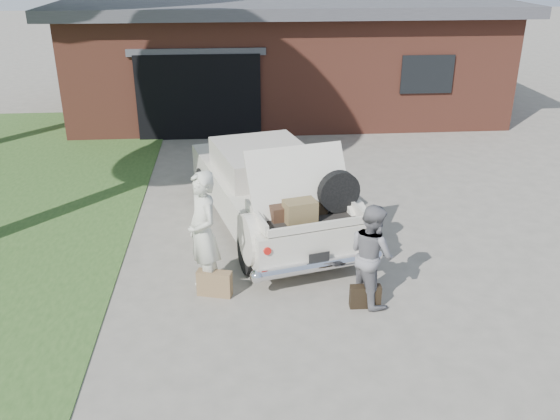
{
  "coord_description": "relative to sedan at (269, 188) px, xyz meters",
  "views": [
    {
      "loc": [
        -0.66,
        -7.35,
        4.62
      ],
      "look_at": [
        0.0,
        0.6,
        1.1
      ],
      "focal_mm": 38.0,
      "sensor_mm": 36.0,
      "label": 1
    }
  ],
  "objects": [
    {
      "name": "woman_right",
      "position": [
        1.26,
        -2.67,
        0.03
      ],
      "size": [
        0.81,
        0.89,
        1.48
      ],
      "primitive_type": "imported",
      "rotation": [
        0.0,
        0.0,
        2.01
      ],
      "color": "slate",
      "rests_on": "ground"
    },
    {
      "name": "woman_left",
      "position": [
        -1.07,
        -2.17,
        0.21
      ],
      "size": [
        0.67,
        0.79,
        1.84
      ],
      "primitive_type": "imported",
      "rotation": [
        0.0,
        0.0,
        -1.16
      ],
      "color": "beige",
      "rests_on": "ground"
    },
    {
      "name": "house",
      "position": [
        1.03,
        9.02,
        0.96
      ],
      "size": [
        12.8,
        7.8,
        3.3
      ],
      "color": "brown",
      "rests_on": "ground"
    },
    {
      "name": "suitcase_left",
      "position": [
        -0.94,
        -2.35,
        -0.52
      ],
      "size": [
        0.53,
        0.29,
        0.39
      ],
      "primitive_type": "cube",
      "rotation": [
        0.0,
        0.0,
        -0.27
      ],
      "color": "olive",
      "rests_on": "ground"
    },
    {
      "name": "sedan",
      "position": [
        0.0,
        0.0,
        0.0
      ],
      "size": [
        3.0,
        5.15,
        1.88
      ],
      "rotation": [
        0.0,
        0.0,
        0.25
      ],
      "color": "beige",
      "rests_on": "ground"
    },
    {
      "name": "ground",
      "position": [
        0.05,
        -2.45,
        -0.71
      ],
      "size": [
        90.0,
        90.0,
        0.0
      ],
      "primitive_type": "plane",
      "color": "gray",
      "rests_on": "ground"
    },
    {
      "name": "suitcase_right",
      "position": [
        1.17,
        -2.84,
        -0.54
      ],
      "size": [
        0.44,
        0.15,
        0.33
      ],
      "primitive_type": "cube",
      "rotation": [
        0.0,
        0.0,
        -0.02
      ],
      "color": "black",
      "rests_on": "ground"
    }
  ]
}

